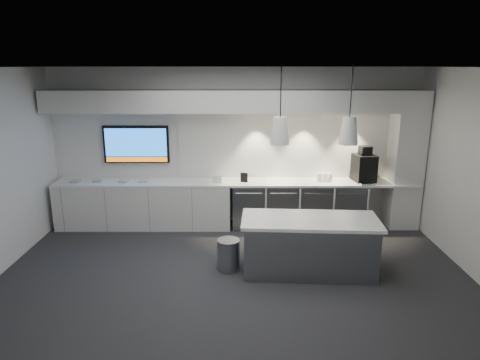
{
  "coord_description": "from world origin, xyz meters",
  "views": [
    {
      "loc": [
        0.07,
        -5.63,
        3.03
      ],
      "look_at": [
        0.09,
        1.1,
        1.21
      ],
      "focal_mm": 32.0,
      "sensor_mm": 36.0,
      "label": 1
    }
  ],
  "objects_px": {
    "island": "(309,245)",
    "bin": "(228,255)",
    "wall_tv": "(136,144)",
    "coffee_machine": "(364,167)"
  },
  "relations": [
    {
      "from": "bin",
      "to": "wall_tv",
      "type": "bearing_deg",
      "value": 130.77
    },
    {
      "from": "wall_tv",
      "to": "coffee_machine",
      "type": "height_order",
      "value": "wall_tv"
    },
    {
      "from": "island",
      "to": "coffee_machine",
      "type": "height_order",
      "value": "coffee_machine"
    },
    {
      "from": "island",
      "to": "bin",
      "type": "bearing_deg",
      "value": 179.14
    },
    {
      "from": "wall_tv",
      "to": "island",
      "type": "xyz_separation_m",
      "value": [
        3.02,
        -2.19,
        -1.13
      ]
    },
    {
      "from": "wall_tv",
      "to": "bin",
      "type": "xyz_separation_m",
      "value": [
        1.81,
        -2.1,
        -1.32
      ]
    },
    {
      "from": "wall_tv",
      "to": "bin",
      "type": "height_order",
      "value": "wall_tv"
    },
    {
      "from": "wall_tv",
      "to": "bin",
      "type": "bearing_deg",
      "value": -49.23
    },
    {
      "from": "bin",
      "to": "coffee_machine",
      "type": "distance_m",
      "value": 3.26
    },
    {
      "from": "island",
      "to": "coffee_machine",
      "type": "distance_m",
      "value": 2.46
    }
  ]
}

